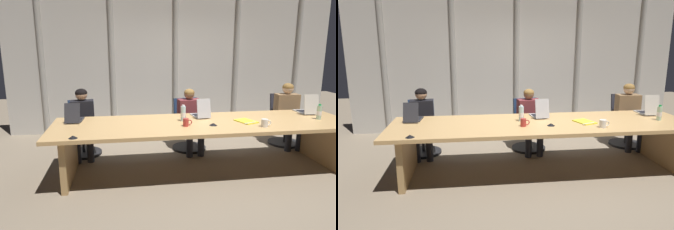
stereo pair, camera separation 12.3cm
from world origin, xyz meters
TOP-DOWN VIEW (x-y plane):
  - ground_plane at (0.00, 0.00)m, footprint 13.82×13.82m
  - conference_table at (0.00, 0.00)m, footprint 4.35×1.23m
  - curtain_backdrop at (0.00, 2.38)m, footprint 6.91×0.17m
  - laptop_left_end at (-1.87, 0.33)m, footprint 0.24×0.40m
  - laptop_left_mid at (0.03, 0.32)m, footprint 0.25×0.39m
  - laptop_center at (1.80, 0.32)m, footprint 0.25×0.41m
  - office_chair_left_end at (-1.85, 1.03)m, footprint 0.60×0.61m
  - office_chair_left_mid at (-0.01, 1.03)m, footprint 0.60×0.60m
  - office_chair_center at (1.84, 1.03)m, footprint 0.60×0.60m
  - person_left_end at (-1.82, 0.88)m, footprint 0.41×0.57m
  - person_left_mid at (-0.01, 0.87)m, footprint 0.42×0.57m
  - person_center at (1.81, 0.88)m, footprint 0.44×0.56m
  - water_bottle_primary at (-0.29, 0.12)m, footprint 0.07×0.07m
  - water_bottle_secondary at (1.75, -0.08)m, footprint 0.07×0.07m
  - coffee_mug_near at (0.74, -0.37)m, footprint 0.14×0.09m
  - coffee_mug_far at (-0.31, -0.18)m, footprint 0.13×0.08m
  - conference_mic_left_side at (0.07, -0.19)m, footprint 0.11×0.11m
  - conference_mic_middle at (-1.77, -0.52)m, footprint 0.11×0.11m
  - spiral_notepad at (0.60, -0.07)m, footprint 0.31×0.36m

SIDE VIEW (x-z plane):
  - ground_plane at x=0.00m, z-range 0.00..0.00m
  - office_chair_left_mid at x=-0.01m, z-range -0.11..0.78m
  - office_chair_left_end at x=-1.85m, z-range -0.12..0.79m
  - office_chair_center at x=1.84m, z-range -0.12..0.81m
  - conference_table at x=0.00m, z-range 0.24..0.98m
  - person_left_mid at x=-0.01m, z-range 0.07..1.16m
  - person_left_end at x=-1.82m, z-range 0.07..1.21m
  - person_center at x=1.81m, z-range 0.08..1.23m
  - spiral_notepad at x=0.60m, z-range 0.74..0.76m
  - conference_mic_left_side at x=0.07m, z-range 0.74..0.78m
  - conference_mic_middle at x=-1.77m, z-range 0.74..0.78m
  - coffee_mug_near at x=0.74m, z-range 0.74..0.85m
  - coffee_mug_far at x=-0.31m, z-range 0.74..0.85m
  - laptop_left_end at x=-1.87m, z-range 0.65..0.94m
  - laptop_left_mid at x=0.03m, z-range 0.65..0.95m
  - laptop_center at x=1.80m, z-range 0.64..0.97m
  - water_bottle_secondary at x=1.75m, z-range 0.73..0.96m
  - water_bottle_primary at x=-0.29m, z-range 0.73..0.97m
  - curtain_backdrop at x=0.00m, z-range 0.00..2.80m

